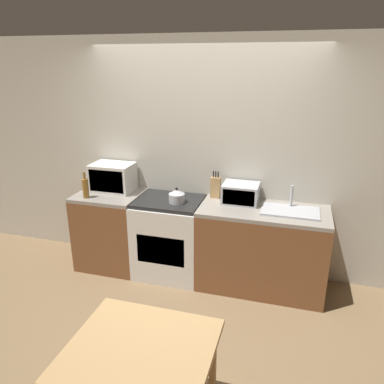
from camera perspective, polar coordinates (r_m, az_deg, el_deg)
name	(u,v)px	position (r m, az deg, el deg)	size (l,w,h in m)	color
ground_plane	(174,316)	(3.81, -2.77, -18.38)	(16.00, 16.00, 0.00)	brown
wall_back	(204,158)	(4.20, 1.77, 5.13)	(10.00, 0.06, 2.60)	beige
counter_left_run	(112,229)	(4.54, -12.16, -5.56)	(0.72, 0.62, 0.90)	brown
counter_right_run	(261,249)	(4.07, 10.54, -8.49)	(1.32, 0.62, 0.90)	brown
stove_range	(170,237)	(4.27, -3.41, -6.87)	(0.74, 0.62, 0.90)	silver
kettle	(177,196)	(3.98, -2.34, -0.63)	(0.17, 0.17, 0.17)	#B7B7BC
microwave	(113,177)	(4.42, -11.97, 2.21)	(0.47, 0.34, 0.32)	silver
bottle	(85,188)	(4.26, -15.92, 0.62)	(0.07, 0.07, 0.30)	olive
knife_block	(215,187)	(4.11, 3.60, 0.74)	(0.10, 0.06, 0.30)	tan
toaster_oven	(241,193)	(4.00, 7.43, -0.19)	(0.38, 0.30, 0.21)	#ADAFB5
sink_basin	(290,210)	(3.88, 14.73, -2.73)	(0.57, 0.34, 0.24)	#ADAFB5
dining_table	(140,360)	(2.48, -7.86, -24.06)	(0.87, 0.78, 0.73)	tan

